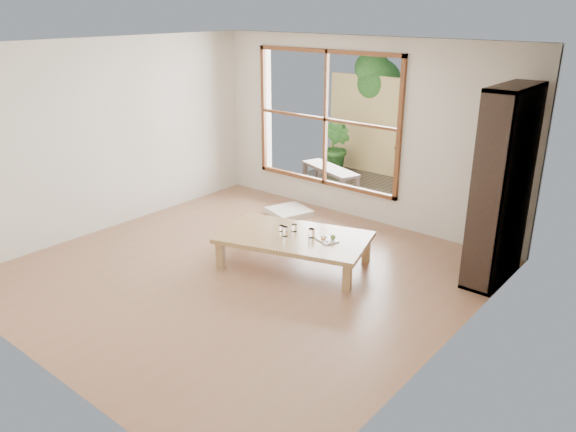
{
  "coord_description": "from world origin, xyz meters",
  "views": [
    {
      "loc": [
        4.23,
        -4.33,
        3.0
      ],
      "look_at": [
        0.12,
        0.66,
        0.55
      ],
      "focal_mm": 35.0,
      "sensor_mm": 36.0,
      "label": 1
    }
  ],
  "objects_px": {
    "low_table": "(294,239)",
    "bookshelf": "(502,187)",
    "food_tray": "(328,239)",
    "garden_bench": "(330,171)"
  },
  "relations": [
    {
      "from": "food_tray",
      "to": "garden_bench",
      "type": "height_order",
      "value": "food_tray"
    },
    {
      "from": "food_tray",
      "to": "garden_bench",
      "type": "bearing_deg",
      "value": 143.92
    },
    {
      "from": "low_table",
      "to": "bookshelf",
      "type": "relative_size",
      "value": 0.89
    },
    {
      "from": "bookshelf",
      "to": "food_tray",
      "type": "height_order",
      "value": "bookshelf"
    },
    {
      "from": "low_table",
      "to": "bookshelf",
      "type": "height_order",
      "value": "bookshelf"
    },
    {
      "from": "bookshelf",
      "to": "garden_bench",
      "type": "xyz_separation_m",
      "value": [
        -3.33,
        1.44,
        -0.75
      ]
    },
    {
      "from": "low_table",
      "to": "garden_bench",
      "type": "bearing_deg",
      "value": 99.93
    },
    {
      "from": "low_table",
      "to": "food_tray",
      "type": "xyz_separation_m",
      "value": [
        0.41,
        0.13,
        0.06
      ]
    },
    {
      "from": "food_tray",
      "to": "low_table",
      "type": "bearing_deg",
      "value": -143.79
    },
    {
      "from": "low_table",
      "to": "bookshelf",
      "type": "distance_m",
      "value": 2.44
    }
  ]
}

